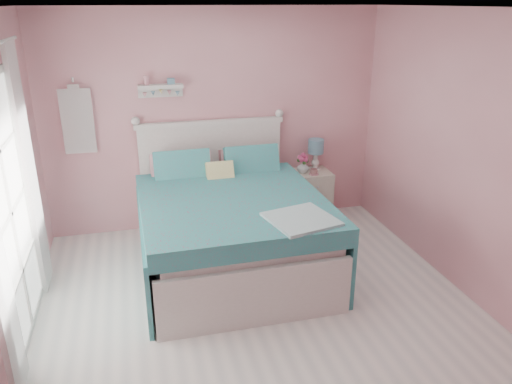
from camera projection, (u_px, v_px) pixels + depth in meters
name	position (u px, v px, depth m)	size (l,w,h in m)	color
floor	(264.00, 322.00, 4.39)	(4.50, 4.50, 0.00)	white
room_shell	(265.00, 149.00, 3.82)	(4.50, 4.50, 4.50)	#C37C85
bed	(230.00, 227.00, 5.22)	(1.82, 2.30, 1.33)	silver
nightstand	(311.00, 195.00, 6.36)	(0.45, 0.44, 0.65)	beige
table_lamp	(316.00, 149.00, 6.23)	(0.20, 0.20, 0.39)	white
vase	(303.00, 167.00, 6.17)	(0.15, 0.15, 0.15)	silver
teacup	(314.00, 172.00, 6.12)	(0.09, 0.09, 0.07)	tan
roses	(303.00, 158.00, 6.13)	(0.14, 0.11, 0.12)	#DF4C85
wall_shelf	(160.00, 87.00, 5.60)	(0.50, 0.15, 0.25)	silver
hanging_dress	(78.00, 121.00, 5.50)	(0.34, 0.03, 0.72)	white
french_door	(9.00, 215.00, 3.91)	(0.04, 1.32, 2.16)	silver
curtain_far	(30.00, 172.00, 4.56)	(0.04, 0.40, 2.32)	white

